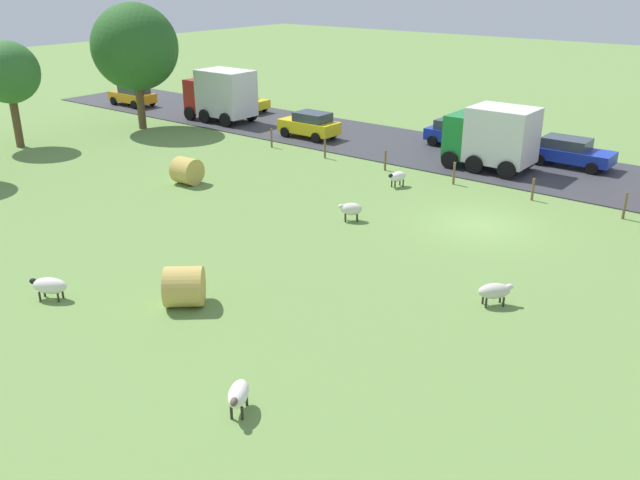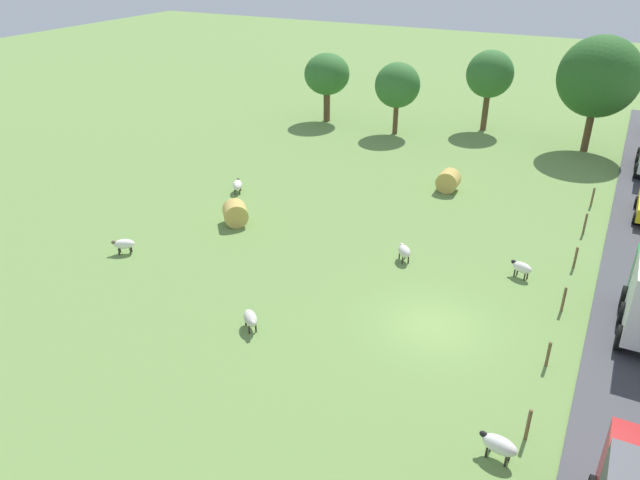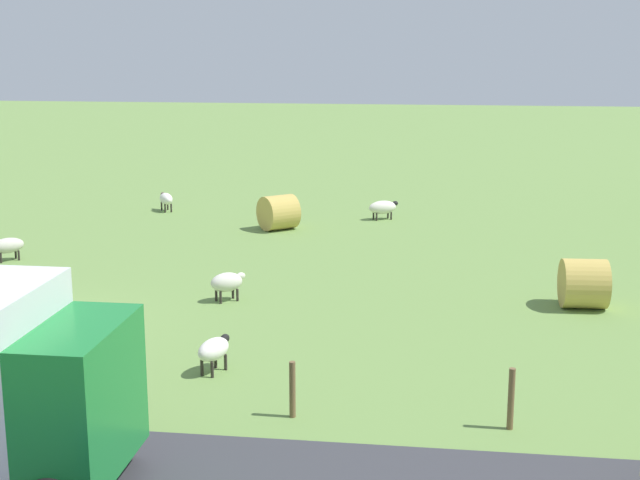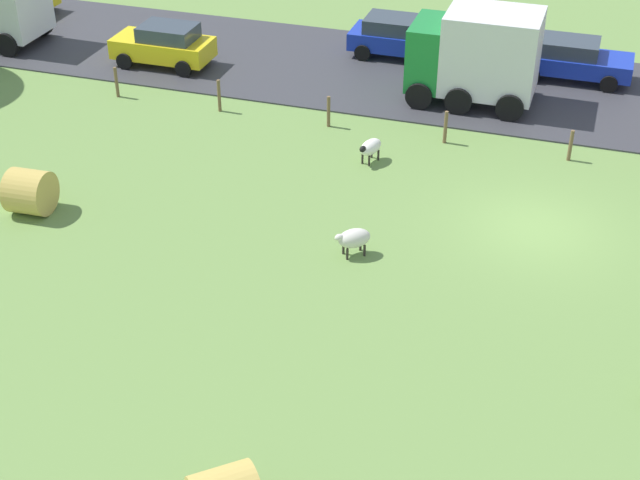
% 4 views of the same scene
% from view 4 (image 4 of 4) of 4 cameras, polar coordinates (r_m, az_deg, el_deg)
% --- Properties ---
extents(ground_plane, '(160.00, 160.00, 0.00)m').
position_cam_4_polar(ground_plane, '(27.06, 13.12, 0.71)').
color(ground_plane, '#6B8E47').
extents(road_strip, '(8.00, 80.00, 0.06)m').
position_cam_4_polar(road_strip, '(35.65, 14.97, 8.61)').
color(road_strip, '#38383D').
rests_on(road_strip, ground_plane).
extents(sheep_0, '(0.98, 1.05, 0.80)m').
position_cam_4_polar(sheep_0, '(24.94, 2.09, 0.10)').
color(sheep_0, silver).
rests_on(sheep_0, ground_plane).
extents(sheep_1, '(1.09, 0.77, 0.77)m').
position_cam_4_polar(sheep_1, '(29.65, 3.13, 5.73)').
color(sheep_1, white).
rests_on(sheep_1, ground_plane).
extents(hay_bale_1, '(1.38, 1.23, 1.33)m').
position_cam_4_polar(hay_bale_1, '(28.11, -17.46, 2.86)').
color(hay_bale_1, tan).
rests_on(hay_bale_1, ground_plane).
extents(fence_post_1, '(0.12, 0.12, 1.05)m').
position_cam_4_polar(fence_post_1, '(30.78, 15.21, 5.65)').
color(fence_post_1, brown).
rests_on(fence_post_1, ground_plane).
extents(fence_post_2, '(0.12, 0.12, 1.14)m').
position_cam_4_polar(fence_post_2, '(31.09, 7.75, 6.92)').
color(fence_post_2, brown).
rests_on(fence_post_2, ground_plane).
extents(fence_post_3, '(0.12, 0.12, 1.11)m').
position_cam_4_polar(fence_post_3, '(31.95, 0.53, 7.93)').
color(fence_post_3, brown).
rests_on(fence_post_3, ground_plane).
extents(fence_post_4, '(0.12, 0.12, 1.18)m').
position_cam_4_polar(fence_post_4, '(33.26, -6.25, 8.85)').
color(fence_post_4, brown).
rests_on(fence_post_4, ground_plane).
extents(fence_post_5, '(0.12, 0.12, 1.14)m').
position_cam_4_polar(fence_post_5, '(35.02, -12.45, 9.49)').
color(fence_post_5, brown).
rests_on(fence_post_5, ground_plane).
extents(truck_1, '(2.83, 4.46, 3.35)m').
position_cam_4_polar(truck_1, '(33.76, 9.64, 11.25)').
color(truck_1, '#197F33').
rests_on(truck_1, road_strip).
extents(car_2, '(1.98, 3.85, 1.63)m').
position_cam_4_polar(car_2, '(37.32, -9.59, 11.82)').
color(car_2, yellow).
rests_on(car_2, road_strip).
extents(car_4, '(2.07, 3.86, 1.57)m').
position_cam_4_polar(car_4, '(37.87, 4.80, 12.43)').
color(car_4, '#1933B2').
rests_on(car_4, road_strip).
extents(car_6, '(2.04, 4.36, 1.52)m').
position_cam_4_polar(car_6, '(36.85, 15.24, 10.77)').
color(car_6, '#1933B2').
rests_on(car_6, road_strip).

